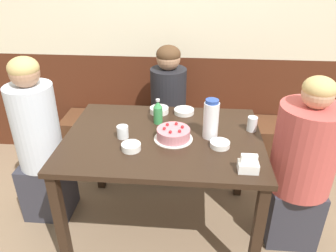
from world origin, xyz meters
name	(u,v)px	position (x,y,z in m)	size (l,w,h in m)	color
ground_plane	(164,224)	(0.00, 0.00, 0.00)	(12.00, 12.00, 0.00)	#846B51
back_wall	(175,28)	(0.00, 1.05, 1.25)	(4.80, 0.04, 2.50)	#4C2314
bench_seat	(172,142)	(0.00, 0.83, 0.23)	(2.04, 0.38, 0.47)	#56331E
dining_table	(163,149)	(0.00, 0.00, 0.67)	(1.28, 0.93, 0.77)	black
birthday_cake	(173,134)	(0.07, -0.03, 0.81)	(0.25, 0.25, 0.09)	white
water_pitcher	(211,119)	(0.30, 0.02, 0.90)	(0.10, 0.10, 0.26)	white
soju_bottle	(158,112)	(-0.05, 0.19, 0.85)	(0.06, 0.06, 0.18)	#388E4C
napkin_holder	(248,165)	(0.50, -0.34, 0.81)	(0.11, 0.08, 0.11)	white
bowl_soup_white	(220,144)	(0.36, -0.10, 0.79)	(0.12, 0.12, 0.03)	white
bowl_rice_small	(131,147)	(-0.18, -0.18, 0.79)	(0.12, 0.12, 0.04)	white
bowl_side_dish	(184,111)	(0.12, 0.36, 0.79)	(0.15, 0.15, 0.03)	white
bowl_sauce_shallow	(159,110)	(-0.06, 0.35, 0.79)	(0.14, 0.14, 0.04)	white
glass_water_tall	(123,132)	(-0.26, -0.04, 0.81)	(0.07, 0.07, 0.08)	silver
glass_tumbler_short	(252,124)	(0.58, 0.13, 0.82)	(0.07, 0.07, 0.10)	silver
person_teal_shirt	(168,117)	(-0.03, 0.73, 0.55)	(0.30, 0.34, 1.18)	#33333D
person_pale_blue_shirt	(301,166)	(0.90, -0.03, 0.61)	(0.40, 0.40, 1.22)	#33333D
person_grey_tee	(40,147)	(-0.90, 0.08, 0.60)	(0.34, 0.32, 1.25)	#33333D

